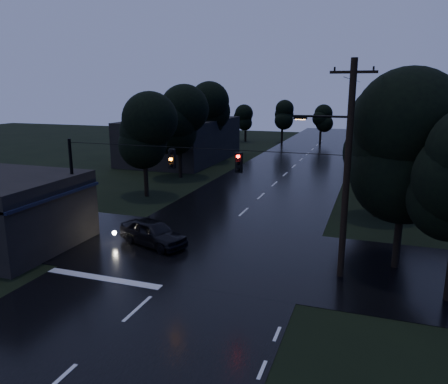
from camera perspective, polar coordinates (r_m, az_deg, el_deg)
The scene contains 16 objects.
main_road at distance 40.95m, azimuth 6.60°, elevation 1.02°, with size 12.00×120.00×0.02m, color black.
cross_street at distance 24.38m, azimuth -2.87°, elevation -7.58°, with size 60.00×9.00×0.02m, color black.
building_far_right at distance 43.89m, azimuth 26.06°, elevation 3.50°, with size 10.00×14.00×4.40m, color black.
building_far_left at distance 54.38m, azimuth -5.56°, elevation 6.79°, with size 10.00×16.00×5.00m, color black.
utility_pole_main at distance 20.40m, azimuth 15.55°, elevation 3.12°, with size 3.50×0.30×10.00m.
utility_pole_far at distance 37.38m, azimuth 18.63°, elevation 5.27°, with size 2.00×0.30×7.50m.
anchor_pole_left at distance 26.36m, azimuth -19.08°, elevation 0.12°, with size 0.18×0.18×6.00m, color black.
span_signals at distance 21.89m, azimuth -2.66°, elevation 4.24°, with size 15.00×0.37×1.12m.
tree_corner_near at distance 22.28m, azimuth 22.71°, elevation 5.33°, with size 4.48×4.48×9.44m.
tree_left_a at distance 35.88m, azimuth -10.40°, elevation 7.63°, with size 3.92×3.92×8.26m.
tree_left_b at distance 43.21m, azimuth -5.87°, elevation 9.23°, with size 4.20×4.20×8.85m.
tree_left_c at distance 52.62m, azimuth -1.81°, elevation 10.44°, with size 4.48×4.48×9.44m.
tree_right_a at distance 31.22m, azimuth 19.95°, elevation 6.91°, with size 4.20×4.20×8.85m.
tree_right_b at distance 39.17m, azimuth 20.83°, elevation 8.56°, with size 4.48×4.48×9.44m.
tree_right_c at distance 49.15m, azimuth 21.34°, elevation 9.77°, with size 4.76×4.76×10.03m.
car at distance 25.20m, azimuth -9.25°, elevation -5.25°, with size 1.75×4.35×1.48m, color black.
Camera 1 is at (8.61, -9.07, 8.74)m, focal length 35.00 mm.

